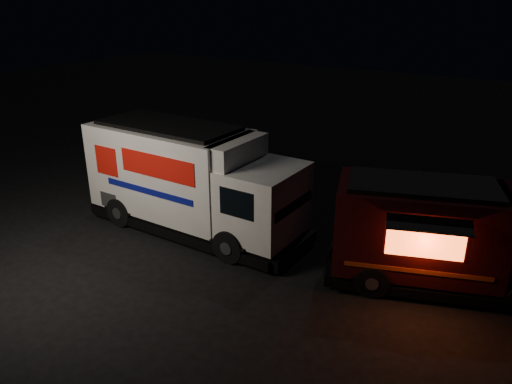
{
  "coord_description": "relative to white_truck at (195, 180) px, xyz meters",
  "views": [
    {
      "loc": [
        8.82,
        -10.21,
        7.47
      ],
      "look_at": [
        1.0,
        2.0,
        1.64
      ],
      "focal_mm": 35.0,
      "sensor_mm": 36.0,
      "label": 1
    }
  ],
  "objects": [
    {
      "name": "ground",
      "position": [
        1.06,
        -1.51,
        -1.76
      ],
      "size": [
        80.0,
        80.0,
        0.0
      ],
      "primitive_type": "plane",
      "color": "black",
      "rests_on": "ground"
    },
    {
      "name": "white_truck",
      "position": [
        0.0,
        0.0,
        0.0
      ],
      "size": [
        7.78,
        2.7,
        3.52
      ],
      "primitive_type": null,
      "rotation": [
        0.0,
        0.0,
        -0.01
      ],
      "color": "white",
      "rests_on": "ground"
    },
    {
      "name": "red_truck",
      "position": [
        7.83,
        0.95,
        -0.3
      ],
      "size": [
        6.68,
        4.26,
        2.92
      ],
      "primitive_type": null,
      "rotation": [
        0.0,
        0.0,
        0.34
      ],
      "color": "black",
      "rests_on": "ground"
    }
  ]
}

